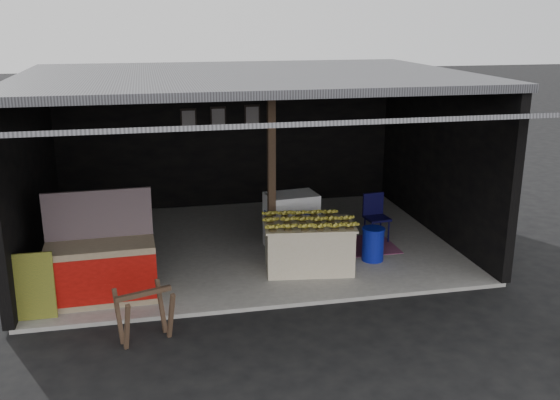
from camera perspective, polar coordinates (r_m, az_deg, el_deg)
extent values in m
plane|color=black|center=(8.77, -0.21, -9.93)|extent=(80.00, 80.00, 0.00)
cube|color=gray|center=(11.02, -2.90, -4.11)|extent=(7.00, 5.00, 0.06)
cube|color=black|center=(13.01, -4.79, 5.83)|extent=(7.00, 0.15, 2.90)
cube|color=black|center=(10.63, -21.99, 2.26)|extent=(0.15, 5.00, 2.90)
cube|color=black|center=(11.65, 14.27, 4.12)|extent=(0.15, 5.00, 2.90)
cube|color=#232326|center=(10.36, -3.14, 11.24)|extent=(7.20, 5.20, 0.12)
cube|color=#232326|center=(7.03, 1.38, 6.88)|extent=(7.40, 2.47, 0.48)
cube|color=#4C3426|center=(10.07, -0.78, 2.59)|extent=(0.12, 0.12, 2.85)
cube|color=silver|center=(9.78, 2.65, -4.37)|extent=(1.42, 0.97, 0.73)
cube|color=silver|center=(9.65, 2.68, -2.26)|extent=(1.49, 1.04, 0.04)
cube|color=white|center=(10.68, 1.04, -1.90)|extent=(0.92, 0.67, 0.95)
cube|color=navy|center=(10.40, 1.41, -2.15)|extent=(0.66, 0.09, 0.29)
cube|color=#B21414|center=(10.51, 1.39, -3.87)|extent=(0.43, 0.07, 0.10)
cube|color=#998466|center=(9.08, -15.97, -6.37)|extent=(1.50, 0.70, 0.83)
cube|color=#B5100C|center=(8.77, -16.09, -7.20)|extent=(1.48, 0.07, 0.65)
cube|color=white|center=(8.76, -16.09, -7.23)|extent=(0.50, 0.03, 0.17)
cube|color=#1D1747|center=(9.08, -16.24, -1.25)|extent=(1.48, 0.10, 0.69)
cube|color=black|center=(8.82, -21.85, -7.36)|extent=(0.61, 0.12, 0.91)
cube|color=#4C3426|center=(7.78, -13.81, -11.22)|extent=(0.13, 0.26, 0.68)
cube|color=#4C3426|center=(7.94, -9.94, -10.40)|extent=(0.13, 0.26, 0.68)
cube|color=#4C3426|center=(8.07, -14.55, -10.23)|extent=(0.13, 0.26, 0.68)
cube|color=#4C3426|center=(8.22, -10.80, -9.47)|extent=(0.13, 0.26, 0.68)
cube|color=#4C3426|center=(7.87, -12.39, -8.36)|extent=(0.69, 0.29, 0.06)
cylinder|color=#0D1996|center=(10.29, 8.50, -4.08)|extent=(0.35, 0.35, 0.52)
cylinder|color=#0C0A37|center=(11.01, 8.45, -3.00)|extent=(0.03, 0.03, 0.41)
cylinder|color=#0C0A37|center=(11.14, 9.90, -2.83)|extent=(0.03, 0.03, 0.41)
cylinder|color=#0C0A37|center=(11.27, 7.75, -2.50)|extent=(0.03, 0.03, 0.41)
cylinder|color=#0C0A37|center=(11.40, 9.17, -2.34)|extent=(0.03, 0.03, 0.41)
cube|color=#0C0A37|center=(11.14, 8.86, -1.66)|extent=(0.43, 0.43, 0.04)
cube|color=#0C0A37|center=(11.23, 8.51, -0.38)|extent=(0.39, 0.08, 0.42)
cube|color=#74194D|center=(10.90, 6.57, -4.24)|extent=(1.52, 1.02, 0.01)
cube|color=black|center=(12.77, -8.36, 7.33)|extent=(0.32, 0.03, 0.42)
cube|color=#4C4C59|center=(12.75, -8.36, 7.32)|extent=(0.26, 0.02, 0.34)
cube|color=black|center=(12.82, -5.67, 7.55)|extent=(0.32, 0.03, 0.42)
cube|color=#4C4C59|center=(12.80, -5.66, 7.54)|extent=(0.26, 0.02, 0.34)
cube|color=black|center=(12.92, -2.56, 7.77)|extent=(0.32, 0.03, 0.42)
cube|color=#4C4C59|center=(12.90, -2.55, 7.76)|extent=(0.26, 0.02, 0.34)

